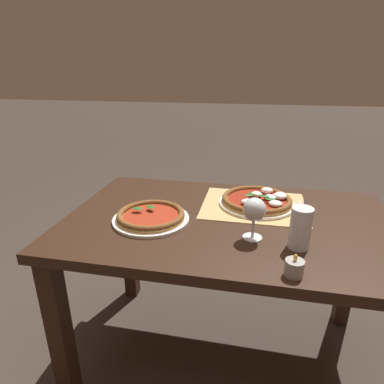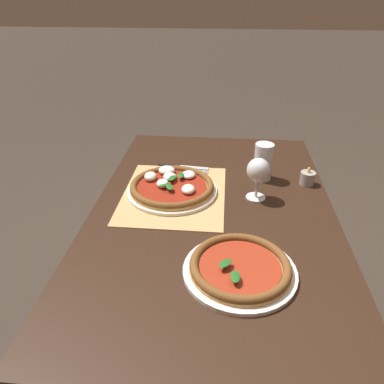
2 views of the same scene
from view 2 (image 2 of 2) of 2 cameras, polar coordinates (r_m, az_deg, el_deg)
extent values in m
plane|color=#382D26|center=(1.79, 2.49, -23.16)|extent=(24.00, 24.00, 0.00)
cube|color=black|center=(1.29, 3.18, -3.50)|extent=(1.33, 0.82, 0.04)
cube|color=black|center=(2.03, -6.33, -2.37)|extent=(0.07, 0.07, 0.70)
cube|color=black|center=(2.02, 13.67, -3.29)|extent=(0.07, 0.07, 0.70)
cube|color=tan|center=(1.37, -2.74, -0.30)|extent=(0.45, 0.37, 0.00)
cylinder|color=silver|center=(1.37, -3.05, 0.22)|extent=(0.33, 0.33, 0.01)
cylinder|color=tan|center=(1.37, -3.06, 0.62)|extent=(0.31, 0.31, 0.01)
torus|color=brown|center=(1.36, -3.07, 0.98)|extent=(0.31, 0.31, 0.02)
cylinder|color=maroon|center=(1.36, -3.07, 0.86)|extent=(0.25, 0.25, 0.00)
ellipsoid|color=silver|center=(1.41, -6.36, 2.37)|extent=(0.06, 0.05, 0.03)
ellipsoid|color=silver|center=(1.45, -3.88, 3.33)|extent=(0.06, 0.06, 0.03)
ellipsoid|color=silver|center=(1.42, -0.54, 2.65)|extent=(0.06, 0.05, 0.02)
ellipsoid|color=silver|center=(1.41, -3.41, 2.37)|extent=(0.05, 0.05, 0.02)
ellipsoid|color=silver|center=(1.32, -0.59, 0.43)|extent=(0.06, 0.05, 0.03)
ellipsoid|color=silver|center=(1.36, -4.49, 1.31)|extent=(0.05, 0.04, 0.03)
ellipsoid|color=#1E5B1E|center=(1.34, -4.20, 1.24)|extent=(0.05, 0.05, 0.00)
ellipsoid|color=#1E5B1E|center=(1.40, -1.71, 2.60)|extent=(0.04, 0.03, 0.00)
ellipsoid|color=#1E5B1E|center=(1.33, -3.45, 0.81)|extent=(0.05, 0.04, 0.00)
ellipsoid|color=#1E5B1E|center=(1.38, -3.04, 2.17)|extent=(0.05, 0.03, 0.00)
cylinder|color=silver|center=(1.03, 7.27, -11.90)|extent=(0.31, 0.31, 0.01)
cylinder|color=tan|center=(1.02, 7.31, -11.44)|extent=(0.27, 0.27, 0.01)
torus|color=brown|center=(1.02, 7.35, -11.02)|extent=(0.27, 0.27, 0.02)
cylinder|color=maroon|center=(1.02, 7.34, -11.16)|extent=(0.22, 0.22, 0.00)
ellipsoid|color=#1E5B1E|center=(0.99, 5.09, -10.75)|extent=(0.05, 0.05, 0.00)
ellipsoid|color=#1E5B1E|center=(0.96, 6.63, -12.66)|extent=(0.04, 0.02, 0.00)
cylinder|color=silver|center=(1.36, 9.66, -0.81)|extent=(0.07, 0.07, 0.00)
cylinder|color=silver|center=(1.34, 9.79, 0.47)|extent=(0.01, 0.01, 0.06)
ellipsoid|color=silver|center=(1.31, 10.07, 3.33)|extent=(0.08, 0.08, 0.08)
ellipsoid|color=#AD5B14|center=(1.31, 10.03, 2.94)|extent=(0.07, 0.07, 0.05)
cylinder|color=silver|center=(1.47, 10.80, 4.55)|extent=(0.07, 0.07, 0.15)
cylinder|color=black|center=(1.47, 10.74, 4.04)|extent=(0.07, 0.07, 0.12)
cylinder|color=silver|center=(1.45, 10.99, 6.40)|extent=(0.07, 0.07, 0.02)
cube|color=#B7B7BC|center=(1.54, -2.70, 3.55)|extent=(0.03, 0.12, 0.00)
cube|color=#B7B7BC|center=(1.52, 0.21, 3.26)|extent=(0.03, 0.05, 0.00)
cylinder|color=#B7B7BC|center=(1.51, 1.71, 2.95)|extent=(0.01, 0.04, 0.00)
cylinder|color=#B7B7BC|center=(1.51, 1.76, 3.05)|extent=(0.01, 0.04, 0.00)
cylinder|color=#B7B7BC|center=(1.52, 1.80, 3.15)|extent=(0.01, 0.04, 0.00)
cylinder|color=#B7B7BC|center=(1.52, 1.85, 3.24)|extent=(0.01, 0.04, 0.00)
cube|color=black|center=(1.57, -3.55, 4.05)|extent=(0.02, 0.10, 0.01)
cube|color=#B7B7BC|center=(1.55, 0.31, 3.71)|extent=(0.03, 0.12, 0.00)
cylinder|color=gray|center=(1.49, 17.20, 2.02)|extent=(0.06, 0.06, 0.05)
cylinder|color=silver|center=(1.49, 17.15, 1.77)|extent=(0.04, 0.04, 0.03)
ellipsoid|color=#F9C64C|center=(1.47, 17.40, 3.23)|extent=(0.01, 0.01, 0.02)
camera|label=1|loc=(1.64, 52.49, 14.77)|focal=30.00mm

